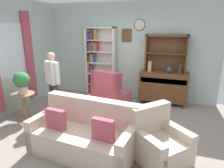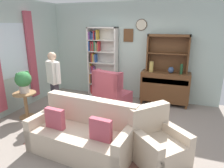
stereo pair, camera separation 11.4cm
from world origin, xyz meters
The scene contains 18 objects.
ground_plane centered at (0.00, 0.00, -0.01)m, with size 5.40×4.60×0.02m, color gray.
wall_back centered at (0.00, 2.13, 1.41)m, with size 5.00×0.09×2.80m.
wall_left centered at (-2.52, 0.02, 1.40)m, with size 0.16×4.20×2.80m.
area_rug centered at (0.20, -0.30, 0.00)m, with size 2.83×1.64×0.01m, color brown.
bookshelf centered at (-0.91, 1.94, 1.06)m, with size 0.90×0.30×2.10m.
sideboard centered at (1.05, 1.86, 0.51)m, with size 1.30×0.45×0.92m.
sideboard_hutch centered at (1.05, 1.97, 1.56)m, with size 1.10×0.26×1.00m.
vase_tall centered at (0.66, 1.78, 1.06)m, with size 0.11×0.11×0.28m, color tan.
vase_round centered at (1.18, 1.79, 1.01)m, with size 0.15×0.15×0.17m, color #33476B.
bottle_wine centered at (1.44, 1.77, 1.05)m, with size 0.07×0.07×0.27m, color #194223.
couch_floral centered at (-0.05, -0.87, 0.31)m, with size 1.87×1.01×0.90m.
armchair_floral centered at (1.21, -0.70, 0.29)m, with size 1.08×1.08×0.88m.
wingback_chair centered at (-0.24, 1.05, 0.38)m, with size 0.95×0.97×1.05m.
plant_stand centered at (-1.95, -0.17, 0.39)m, with size 0.52×0.52×0.63m.
potted_plant_large centered at (-1.95, -0.15, 0.93)m, with size 0.37×0.37×0.51m.
person_reading centered at (-1.38, 0.21, 0.91)m, with size 0.50×0.34×1.56m.
coffee_table centered at (0.07, -0.13, 0.35)m, with size 0.80×0.50×0.42m.
book_stack centered at (0.08, -0.16, 0.46)m, with size 0.21×0.16×0.10m.
Camera 2 is at (1.50, -3.62, 2.16)m, focal length 32.08 mm.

